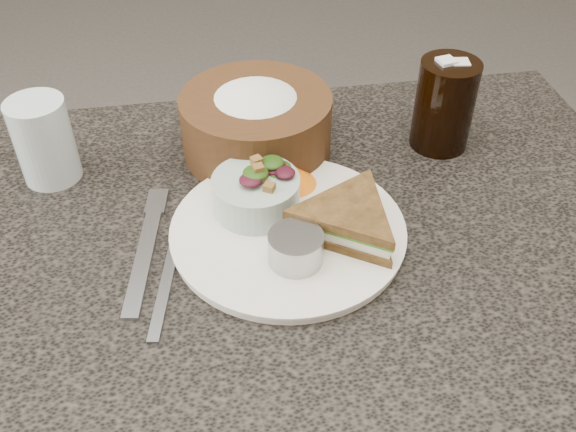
# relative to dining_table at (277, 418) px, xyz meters

# --- Properties ---
(dining_table) EXTENTS (1.00, 0.70, 0.75)m
(dining_table) POSITION_rel_dining_table_xyz_m (0.00, 0.00, 0.00)
(dining_table) COLOR black
(dining_table) RESTS_ON floor
(dinner_plate) EXTENTS (0.28, 0.28, 0.01)m
(dinner_plate) POSITION_rel_dining_table_xyz_m (0.02, 0.02, 0.38)
(dinner_plate) COLOR white
(dinner_plate) RESTS_ON dining_table
(sandwich) EXTENTS (0.21, 0.21, 0.04)m
(sandwich) POSITION_rel_dining_table_xyz_m (0.09, -0.00, 0.41)
(sandwich) COLOR brown
(sandwich) RESTS_ON dinner_plate
(salad_bowl) EXTENTS (0.11, 0.11, 0.06)m
(salad_bowl) POSITION_rel_dining_table_xyz_m (-0.01, 0.06, 0.42)
(salad_bowl) COLOR #9CAEA4
(salad_bowl) RESTS_ON dinner_plate
(dressing_ramekin) EXTENTS (0.07, 0.07, 0.04)m
(dressing_ramekin) POSITION_rel_dining_table_xyz_m (0.02, -0.04, 0.41)
(dressing_ramekin) COLOR #989898
(dressing_ramekin) RESTS_ON dinner_plate
(orange_wedge) EXTENTS (0.09, 0.09, 0.03)m
(orange_wedge) POSITION_rel_dining_table_xyz_m (0.04, 0.10, 0.40)
(orange_wedge) COLOR orange
(orange_wedge) RESTS_ON dinner_plate
(fork) EXTENTS (0.05, 0.19, 0.01)m
(fork) POSITION_rel_dining_table_xyz_m (-0.15, 0.01, 0.38)
(fork) COLOR #9DA1AC
(fork) RESTS_ON dining_table
(knife) EXTENTS (0.05, 0.19, 0.00)m
(knife) POSITION_rel_dining_table_xyz_m (-0.12, -0.03, 0.38)
(knife) COLOR gray
(knife) RESTS_ON dining_table
(bread_basket) EXTENTS (0.23, 0.23, 0.12)m
(bread_basket) POSITION_rel_dining_table_xyz_m (0.01, 0.20, 0.43)
(bread_basket) COLOR #53321B
(bread_basket) RESTS_ON dining_table
(cola_glass) EXTENTS (0.08, 0.08, 0.14)m
(cola_glass) POSITION_rel_dining_table_xyz_m (0.26, 0.17, 0.44)
(cola_glass) COLOR black
(cola_glass) RESTS_ON dining_table
(water_glass) EXTENTS (0.09, 0.09, 0.11)m
(water_glass) POSITION_rel_dining_table_xyz_m (-0.27, 0.18, 0.43)
(water_glass) COLOR silver
(water_glass) RESTS_ON dining_table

